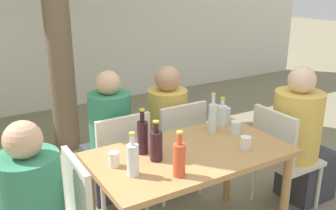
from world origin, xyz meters
TOP-DOWN VIEW (x-y plane):
  - cafe_building_wall at (0.00, 3.65)m, footprint 10.00×0.08m
  - dining_table_front at (0.00, 0.00)m, footprint 1.36×0.76m
  - patio_chair_1 at (0.91, 0.00)m, footprint 0.44×0.44m
  - patio_chair_2 at (-0.27, 0.61)m, footprint 0.44×0.44m
  - patio_chair_3 at (0.27, 0.61)m, footprint 0.44×0.44m
  - person_seated_1 at (1.14, -0.00)m, footprint 0.60×0.40m
  - person_seated_2 at (-0.27, 0.85)m, footprint 0.35×0.57m
  - person_seated_3 at (0.27, 0.85)m, footprint 0.35×0.57m
  - soda_bottle_0 at (-0.25, -0.24)m, footprint 0.08×0.08m
  - wine_bottle_1 at (-0.26, 0.01)m, footprint 0.08×0.08m
  - wine_bottle_2 at (-0.29, 0.14)m, footprint 0.07×0.07m
  - water_bottle_3 at (0.35, 0.21)m, footprint 0.06×0.06m
  - water_bottle_4 at (-0.48, -0.09)m, footprint 0.07×0.07m
  - water_bottle_5 at (0.49, 0.27)m, footprint 0.08×0.08m
  - drinking_glass_0 at (-0.53, 0.07)m, footprint 0.07×0.07m
  - drinking_glass_1 at (0.57, 0.32)m, footprint 0.06×0.06m
  - drinking_glass_2 at (0.35, -0.16)m, footprint 0.08×0.08m
  - drinking_glass_3 at (0.47, 0.07)m, footprint 0.08×0.08m

SIDE VIEW (x-z plane):
  - patio_chair_1 at x=0.91m, z-range 0.06..0.95m
  - patio_chair_2 at x=-0.27m, z-range 0.06..0.95m
  - patio_chair_3 at x=0.27m, z-range 0.06..0.95m
  - person_seated_3 at x=0.27m, z-range -0.06..1.12m
  - person_seated_2 at x=-0.27m, z-range -0.06..1.13m
  - person_seated_1 at x=1.14m, z-range -0.05..1.17m
  - dining_table_front at x=0.00m, z-range 0.28..1.03m
  - drinking_glass_2 at x=0.35m, z-range 0.75..0.84m
  - drinking_glass_0 at x=-0.53m, z-range 0.75..0.85m
  - drinking_glass_3 at x=0.47m, z-range 0.75..0.85m
  - drinking_glass_1 at x=0.57m, z-range 0.75..0.87m
  - water_bottle_5 at x=0.49m, z-range 0.72..0.96m
  - wine_bottle_1 at x=-0.26m, z-range 0.72..0.99m
  - water_bottle_4 at x=-0.48m, z-range 0.72..1.00m
  - soda_bottle_0 at x=-0.25m, z-range 0.72..1.00m
  - water_bottle_3 at x=0.35m, z-range 0.72..1.03m
  - wine_bottle_2 at x=-0.29m, z-range 0.72..1.03m
  - cafe_building_wall at x=0.00m, z-range 0.00..2.80m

